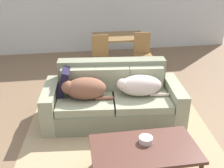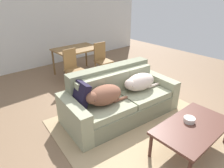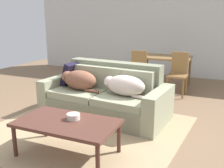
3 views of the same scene
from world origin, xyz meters
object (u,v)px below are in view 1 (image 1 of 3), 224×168
dining_table (119,39)px  dog_on_right_cushion (139,85)px  couch (113,99)px  coffee_table (144,150)px  throw_pillow_by_left_arm (63,81)px  bowl_on_coffee_table (146,140)px  dining_chair_near_left (101,55)px  dining_chair_near_right (143,52)px  dog_on_left_cushion (84,88)px

dining_table → dog_on_right_cushion: bearing=-93.1°
couch → coffee_table: 1.44m
couch → dog_on_right_cushion: 0.50m
throw_pillow_by_left_arm → bowl_on_coffee_table: size_ratio=2.61×
dining_chair_near_left → dining_chair_near_right: bearing=-4.6°
bowl_on_coffee_table → dining_chair_near_left: (-0.15, 3.05, 0.02)m
throw_pillow_by_left_arm → dining_table: throw_pillow_by_left_arm is taller
dining_table → dining_chair_near_right: size_ratio=1.28×
throw_pillow_by_left_arm → dining_chair_near_right: (1.72, 1.58, -0.12)m
dog_on_right_cushion → couch: bearing=165.3°
dog_on_left_cushion → dining_chair_near_right: bearing=58.1°
dog_on_right_cushion → throw_pillow_by_left_arm: (-1.16, 0.27, 0.03)m
couch → dog_on_right_cushion: (0.39, -0.14, 0.28)m
dining_table → bowl_on_coffee_table: bearing=-95.5°
bowl_on_coffee_table → dog_on_right_cushion: bearing=79.7°
couch → dining_table: 2.41m
dog_on_right_cushion → dining_table: bearing=92.5°
throw_pillow_by_left_arm → bowl_on_coffee_table: throw_pillow_by_left_arm is taller
dog_on_right_cushion → dining_table: size_ratio=0.67×
dog_on_right_cushion → coffee_table: (-0.26, -1.29, -0.21)m
bowl_on_coffee_table → dining_chair_near_left: dining_chair_near_left is taller
throw_pillow_by_left_arm → dog_on_left_cushion: bearing=-39.2°
coffee_table → bowl_on_coffee_table: size_ratio=7.44×
couch → dining_table: size_ratio=1.87×
couch → coffee_table: couch is taller
bowl_on_coffee_table → dining_table: bearing=84.5°
couch → coffee_table: size_ratio=1.84×
couch → throw_pillow_by_left_arm: size_ratio=5.23×
couch → bowl_on_coffee_table: size_ratio=13.65×
couch → coffee_table: bearing=-79.0°
coffee_table → dining_chair_near_right: size_ratio=1.31×
throw_pillow_by_left_arm → dining_chair_near_left: dining_chair_near_left is taller
dog_on_right_cushion → dining_chair_near_left: dining_chair_near_left is taller
coffee_table → bowl_on_coffee_table: 0.13m
bowl_on_coffee_table → dining_chair_near_left: 3.06m
dog_on_left_cushion → coffee_table: dog_on_left_cushion is taller
throw_pillow_by_left_arm → coffee_table: (0.91, -1.56, -0.24)m
throw_pillow_by_left_arm → bowl_on_coffee_table: 1.75m
bowl_on_coffee_table → dining_table: size_ratio=0.14×
dog_on_right_cushion → dining_chair_near_right: 1.94m
dog_on_right_cushion → bowl_on_coffee_table: dog_on_right_cushion is taller
throw_pillow_by_left_arm → dining_chair_near_right: dining_chair_near_right is taller
dining_chair_near_right → coffee_table: bearing=-101.5°
couch → dog_on_left_cushion: bearing=-159.5°
bowl_on_coffee_table → couch: bearing=97.3°
dining_table → dining_chair_near_right: 0.76m
dog_on_right_cushion → dog_on_left_cushion: bearing=-175.8°
couch → coffee_table: (0.13, -1.43, 0.07)m
bowl_on_coffee_table → dining_chair_near_right: (0.77, 3.05, 0.04)m
dog_on_right_cushion → dining_chair_near_right: dining_chair_near_right is taller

